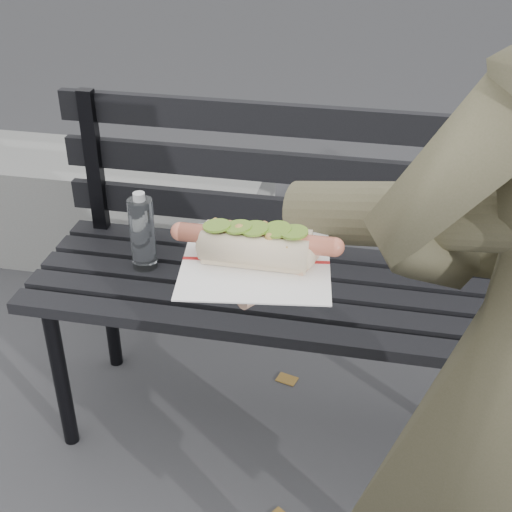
# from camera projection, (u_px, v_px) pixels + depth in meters

# --- Properties ---
(park_bench) EXTENTS (1.50, 0.44, 0.88)m
(park_bench) POSITION_uv_depth(u_px,v_px,m) (328.00, 259.00, 1.79)
(park_bench) COLOR black
(park_bench) RESTS_ON ground
(concrete_block) EXTENTS (1.20, 0.40, 0.40)m
(concrete_block) POSITION_uv_depth(u_px,v_px,m) (112.00, 208.00, 2.73)
(concrete_block) COLOR slate
(concrete_block) RESTS_ON ground
(held_hotdog) EXTENTS (0.64, 0.30, 0.20)m
(held_hotdog) POSITION_uv_depth(u_px,v_px,m) (417.00, 228.00, 0.91)
(held_hotdog) COLOR #4D4C33
(fallen_leaves) EXTENTS (4.47, 3.15, 0.00)m
(fallen_leaves) POSITION_uv_depth(u_px,v_px,m) (377.00, 511.00, 1.76)
(fallen_leaves) COLOR brown
(fallen_leaves) RESTS_ON ground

